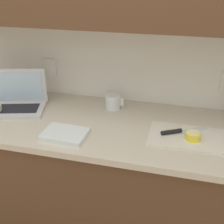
{
  "coord_description": "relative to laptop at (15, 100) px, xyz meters",
  "views": [
    {
      "loc": [
        0.45,
        -1.3,
        1.69
      ],
      "look_at": [
        0.13,
        -0.01,
        1.01
      ],
      "focal_mm": 45.0,
      "sensor_mm": 36.0,
      "label": 1
    }
  ],
  "objects": [
    {
      "name": "lemon_half_cut",
      "position": [
        1.04,
        -0.11,
        -0.03
      ],
      "size": [
        0.07,
        0.07,
        0.04
      ],
      "color": "yellow",
      "rests_on": "cutting_board"
    },
    {
      "name": "knife",
      "position": [
        0.96,
        -0.07,
        -0.04
      ],
      "size": [
        0.24,
        0.15,
        0.02
      ],
      "rotation": [
        0.0,
        0.0,
        0.5
      ],
      "color": "silver",
      "rests_on": "cutting_board"
    },
    {
      "name": "laptop",
      "position": [
        0.0,
        0.0,
        0.0
      ],
      "size": [
        0.41,
        0.31,
        0.23
      ],
      "rotation": [
        0.0,
        0.0,
        0.28
      ],
      "color": "silver",
      "rests_on": "counter_unit"
    },
    {
      "name": "cutting_board",
      "position": [
        1.02,
        -0.09,
        -0.05
      ],
      "size": [
        0.38,
        0.24,
        0.01
      ],
      "primitive_type": "cube",
      "color": "silver",
      "rests_on": "counter_unit"
    },
    {
      "name": "measuring_cup",
      "position": [
        0.57,
        0.15,
        -0.01
      ],
      "size": [
        0.11,
        0.09,
        0.09
      ],
      "color": "silver",
      "rests_on": "counter_unit"
    },
    {
      "name": "dish_towel",
      "position": [
        0.41,
        -0.23,
        -0.04
      ],
      "size": [
        0.23,
        0.17,
        0.02
      ],
      "primitive_type": "cube",
      "rotation": [
        0.0,
        0.0,
        -0.03
      ],
      "color": "white",
      "rests_on": "counter_unit"
    },
    {
      "name": "counter_unit",
      "position": [
        0.47,
        -0.04,
        -0.51
      ],
      "size": [
        2.58,
        0.64,
        0.93
      ],
      "color": "brown",
      "rests_on": "ground_plane"
    }
  ]
}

